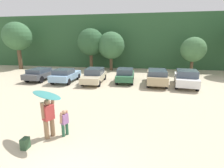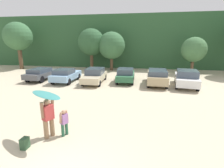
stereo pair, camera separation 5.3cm
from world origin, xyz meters
name	(u,v)px [view 1 (the left image)]	position (x,y,z in m)	size (l,w,h in m)	color
hillside_ridge	(131,42)	(0.00, 30.23, 4.18)	(108.00, 12.00, 8.36)	#2D5633
tree_left	(17,37)	(-16.51, 20.58, 4.92)	(4.19, 4.19, 7.07)	brown
tree_right	(91,42)	(-5.39, 21.79, 4.09)	(3.95, 3.95, 6.09)	brown
tree_ridge_back	(111,46)	(-2.33, 21.80, 3.62)	(3.93, 3.93, 5.61)	brown
tree_center_right	(193,50)	(8.71, 20.63, 3.16)	(3.18, 3.18, 4.77)	brown
parked_car_dark_gray	(42,73)	(-8.76, 13.72, 0.73)	(2.04, 4.78, 1.32)	#4C4F54
parked_car_sky_blue	(65,75)	(-5.67, 13.10, 0.75)	(1.92, 4.13, 1.42)	#84ADD1
parked_car_champagne	(94,75)	(-2.60, 13.39, 0.75)	(1.96, 4.80, 1.49)	beige
parked_car_forest_green	(125,75)	(0.53, 14.24, 0.77)	(1.86, 4.30, 1.45)	#2D6642
parked_car_tan	(157,76)	(3.71, 13.63, 0.83)	(2.01, 4.78, 1.52)	tan
parked_car_white	(186,78)	(6.39, 13.28, 0.82)	(2.55, 4.77, 1.61)	white
person_adult	(48,116)	(-1.69, 2.59, 1.00)	(0.48, 0.67, 1.77)	#8C6B4C
person_child	(65,121)	(-1.08, 2.84, 0.69)	(0.33, 0.48, 1.22)	#26593F
surfboard_teal	(46,95)	(-1.66, 2.50, 1.99)	(1.97, 1.43, 0.13)	teal
backpack_dropped	(25,143)	(-2.20, 1.61, 0.22)	(0.24, 0.34, 0.45)	#2D4C33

